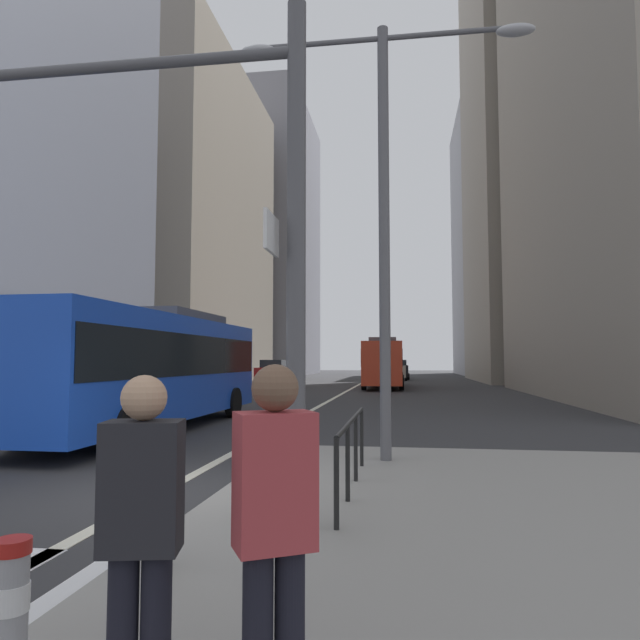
# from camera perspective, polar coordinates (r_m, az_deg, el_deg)

# --- Properties ---
(ground_plane) EXTENTS (160.00, 160.00, 0.00)m
(ground_plane) POSITION_cam_1_polar(r_m,az_deg,el_deg) (28.16, 1.20, -7.96)
(ground_plane) COLOR #303033
(median_island) EXTENTS (9.00, 10.00, 0.15)m
(median_island) POSITION_cam_1_polar(r_m,az_deg,el_deg) (7.39, 24.95, -18.20)
(median_island) COLOR gray
(median_island) RESTS_ON ground
(lane_centre_line) EXTENTS (0.20, 80.00, 0.01)m
(lane_centre_line) POSITION_cam_1_polar(r_m,az_deg,el_deg) (38.09, 3.10, -6.92)
(lane_centre_line) COLOR beige
(lane_centre_line) RESTS_ON ground
(office_tower_left_mid) EXTENTS (10.88, 24.20, 28.17)m
(office_tower_left_mid) POSITION_cam_1_polar(r_m,az_deg,el_deg) (53.36, -13.49, 9.25)
(office_tower_left_mid) COLOR gray
(office_tower_left_mid) RESTS_ON ground
(office_tower_left_far) EXTENTS (13.79, 22.43, 36.12)m
(office_tower_left_far) POSITION_cam_1_polar(r_m,az_deg,el_deg) (78.88, -6.18, 7.79)
(office_tower_left_far) COLOR gray
(office_tower_left_far) RESTS_ON ground
(office_tower_right_mid) EXTENTS (13.83, 18.86, 57.56)m
(office_tower_right_mid) POSITION_cam_1_polar(r_m,az_deg,el_deg) (62.12, 21.65, 21.87)
(office_tower_right_mid) COLOR gray
(office_tower_right_mid) RESTS_ON ground
(office_tower_right_far) EXTENTS (12.40, 19.07, 34.79)m
(office_tower_right_far) POSITION_cam_1_polar(r_m,az_deg,el_deg) (80.21, 18.05, 7.29)
(office_tower_right_far) COLOR #9E9EA3
(office_tower_right_far) RESTS_ON ground
(city_bus_blue_oncoming) EXTENTS (2.78, 11.58, 3.40)m
(city_bus_blue_oncoming) POSITION_cam_1_polar(r_m,az_deg,el_deg) (16.51, -16.49, -4.19)
(city_bus_blue_oncoming) COLOR blue
(city_bus_blue_oncoming) RESTS_ON ground
(sedan_white_oncoming) EXTENTS (2.14, 4.35, 1.94)m
(sedan_white_oncoming) POSITION_cam_1_polar(r_m,az_deg,el_deg) (17.95, -28.38, -6.55)
(sedan_white_oncoming) COLOR silver
(sedan_white_oncoming) RESTS_ON ground
(city_bus_red_receding) EXTENTS (2.78, 11.37, 3.40)m
(city_bus_red_receding) POSITION_cam_1_polar(r_m,az_deg,el_deg) (40.33, 6.42, -4.14)
(city_bus_red_receding) COLOR red
(city_bus_red_receding) RESTS_ON ground
(car_oncoming_mid) EXTENTS (2.13, 4.15, 1.94)m
(car_oncoming_mid) POSITION_cam_1_polar(r_m,az_deg,el_deg) (39.65, -4.71, -5.38)
(car_oncoming_mid) COLOR maroon
(car_oncoming_mid) RESTS_ON ground
(car_receding_near) EXTENTS (2.05, 4.60, 1.94)m
(car_receding_near) POSITION_cam_1_polar(r_m,az_deg,el_deg) (54.85, 7.66, -4.98)
(car_receding_near) COLOR #B2A899
(car_receding_near) RESTS_ON ground
(car_receding_far) EXTENTS (2.13, 4.38, 1.94)m
(car_receding_far) POSITION_cam_1_polar(r_m,az_deg,el_deg) (57.59, 7.88, -4.93)
(car_receding_far) COLOR black
(car_receding_far) RESTS_ON ground
(traffic_signal_gantry) EXTENTS (5.74, 0.65, 6.00)m
(traffic_signal_gantry) POSITION_cam_1_polar(r_m,az_deg,el_deg) (7.37, -17.42, 13.21)
(traffic_signal_gantry) COLOR #515156
(traffic_signal_gantry) RESTS_ON median_island
(street_lamp_post) EXTENTS (5.50, 0.32, 8.00)m
(street_lamp_post) POSITION_cam_1_polar(r_m,az_deg,el_deg) (10.85, 6.41, 13.99)
(street_lamp_post) COLOR #56565B
(street_lamp_post) RESTS_ON median_island
(bollard_front) EXTENTS (0.20, 0.20, 0.81)m
(bollard_front) POSITION_cam_1_polar(r_m,az_deg,el_deg) (3.80, -28.61, -23.95)
(bollard_front) COLOR #99999E
(bollard_front) RESTS_ON median_island
(bollard_left) EXTENTS (0.20, 0.20, 0.92)m
(bollard_left) POSITION_cam_1_polar(r_m,az_deg,el_deg) (5.32, -15.61, -17.70)
(bollard_left) COLOR #99999E
(bollard_left) RESTS_ON median_island
(pedestrian_railing) EXTENTS (0.06, 3.70, 0.98)m
(pedestrian_railing) POSITION_cam_1_polar(r_m,az_deg,el_deg) (8.00, 3.22, -11.73)
(pedestrian_railing) COLOR black
(pedestrian_railing) RESTS_ON median_island
(pedestrian_waiting) EXTENTS (0.42, 0.31, 1.70)m
(pedestrian_waiting) POSITION_cam_1_polar(r_m,az_deg,el_deg) (3.12, -17.47, -19.31)
(pedestrian_waiting) COLOR black
(pedestrian_waiting) RESTS_ON median_island
(pedestrian_walking) EXTENTS (0.45, 0.39, 1.76)m
(pedestrian_walking) POSITION_cam_1_polar(r_m,az_deg,el_deg) (2.96, -4.59, -19.65)
(pedestrian_walking) COLOR black
(pedestrian_walking) RESTS_ON median_island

